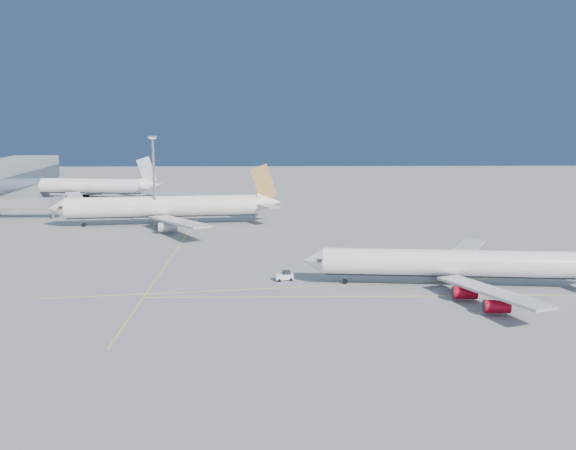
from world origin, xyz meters
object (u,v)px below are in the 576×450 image
Objects in this scene: airliner_third at (82,186)px; airliner_etihad at (168,207)px; pushback_tug at (285,276)px; light_mast at (154,173)px; airliner_virgin at (458,264)px.

airliner_etihad is at bearing -46.42° from airliner_third.
airliner_etihad reaches higher than airliner_third.
airliner_third is 141.22m from pushback_tug.
pushback_tug is (34.29, -63.45, -4.58)m from airliner_etihad.
pushback_tug is at bearing -50.95° from airliner_third.
light_mast reaches higher than airliner_third.
airliner_third reaches higher than airliner_virgin.
airliner_third is (-110.68, 123.59, 0.45)m from airliner_virgin.
airliner_virgin is 0.99× the size of airliner_third.
light_mast is at bearing -49.80° from airliner_third.
airliner_third is at bearing 137.23° from airliner_virgin.
airliner_etihad is (-68.60, 68.32, 0.94)m from airliner_virgin.
pushback_tug is at bearing -68.04° from airliner_etihad.
airliner_virgin reaches higher than pushback_tug.
airliner_etihad is at bearing 104.90° from pushback_tug.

